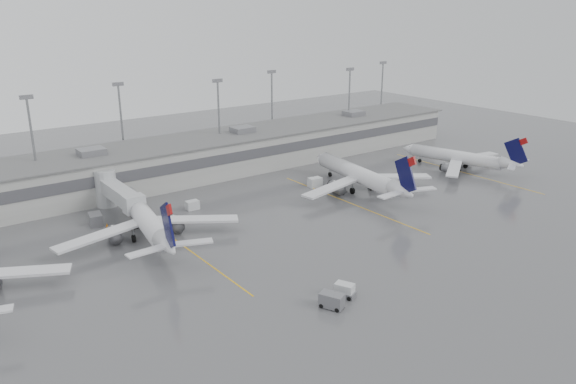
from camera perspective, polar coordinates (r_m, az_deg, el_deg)
ground at (r=81.71m, az=8.48°, el=-8.00°), size 260.00×260.00×0.00m
terminal at (r=125.19m, az=-10.41°, el=3.33°), size 152.00×17.00×9.45m
light_masts at (r=128.55m, az=-11.77°, el=7.23°), size 142.40×8.00×20.60m
jet_bridge_right at (r=106.91m, az=-17.28°, el=0.02°), size 4.00×17.20×7.00m
stand_markings at (r=98.50m, az=-1.37°, el=-3.08°), size 105.25×40.00×0.01m
jet_mid_left at (r=93.53m, az=-14.24°, el=-2.66°), size 29.45×33.26×10.82m
jet_mid_right at (r=114.74m, az=7.41°, el=1.71°), size 30.02×33.89×11.01m
jet_far_right at (r=135.23m, az=17.18°, el=3.40°), size 25.41×28.86×9.54m
baggage_tug at (r=74.54m, az=5.75°, el=-10.01°), size 2.75×3.28×1.81m
baggage_cart at (r=71.73m, az=4.48°, el=-10.91°), size 2.82×3.44×1.93m
gse_uld_b at (r=105.82m, az=-9.69°, el=-1.32°), size 2.40×1.64×1.66m
gse_uld_c at (r=117.49m, az=2.76°, el=1.00°), size 2.91×2.09×1.94m
gse_loader at (r=102.54m, az=-18.96°, el=-2.64°), size 2.54×3.52×2.01m
cone_b at (r=101.05m, az=-17.91°, el=-3.22°), size 0.46×0.46×0.73m
cone_c at (r=115.00m, az=4.61°, el=0.26°), size 0.48×0.48×0.76m
cone_d at (r=138.73m, az=16.23°, el=2.73°), size 0.43×0.43×0.68m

